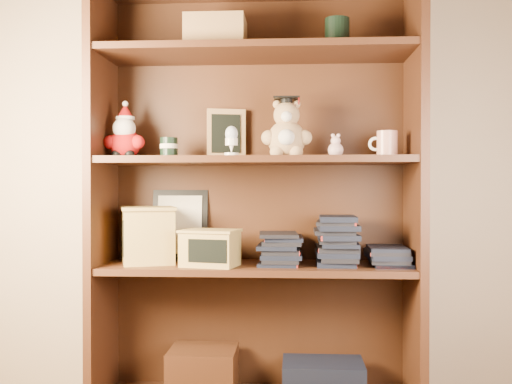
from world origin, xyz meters
TOP-DOWN VIEW (x-y plane):
  - bookcase at (-0.05, 1.36)m, footprint 1.20×0.35m
  - shelf_lower at (-0.04, 1.30)m, footprint 1.14×0.33m
  - shelf_upper at (-0.04, 1.30)m, footprint 1.14×0.33m
  - santa_plush at (-0.54, 1.30)m, footprint 0.16×0.11m
  - teachers_tin at (-0.37, 1.31)m, footprint 0.07×0.07m
  - chalkboard_plaque at (-0.17, 1.42)m, footprint 0.15×0.10m
  - egg_cup at (-0.13, 1.23)m, footprint 0.05×0.05m
  - grad_teddy_bear at (0.07, 1.30)m, footprint 0.19×0.16m
  - pink_figurine at (0.25, 1.31)m, footprint 0.06×0.06m
  - teacher_mug at (0.44, 1.30)m, footprint 0.11×0.08m
  - certificate_frame at (-0.36, 1.44)m, footprint 0.22×0.06m
  - treats_box at (-0.45, 1.30)m, footprint 0.25×0.25m
  - pencils_box at (-0.21, 1.24)m, footprint 0.23×0.19m
  - book_stack_left at (0.05, 1.30)m, footprint 0.14×0.20m
  - book_stack_mid at (0.26, 1.30)m, footprint 0.14×0.20m
  - book_stack_right at (0.45, 1.30)m, footprint 0.14×0.20m

SIDE VIEW (x-z plane):
  - shelf_lower at x=-0.04m, z-range 0.53..0.55m
  - book_stack_right at x=0.45m, z-range 0.55..0.63m
  - book_stack_left at x=0.05m, z-range 0.55..0.68m
  - pencils_box at x=-0.21m, z-range 0.55..0.69m
  - book_stack_mid at x=0.26m, z-range 0.55..0.73m
  - treats_box at x=-0.45m, z-range 0.55..0.76m
  - certificate_frame at x=-0.36m, z-range 0.55..0.83m
  - bookcase at x=-0.05m, z-range -0.02..1.58m
  - shelf_upper at x=-0.04m, z-range 0.93..0.95m
  - pink_figurine at x=0.25m, z-range 0.94..1.03m
  - teachers_tin at x=-0.37m, z-range 0.95..1.03m
  - teacher_mug at x=0.44m, z-range 0.95..1.04m
  - egg_cup at x=-0.13m, z-range 0.95..1.06m
  - santa_plush at x=-0.54m, z-range 0.92..1.14m
  - grad_teddy_bear at x=0.07m, z-range 0.92..1.15m
  - chalkboard_plaque at x=-0.17m, z-range 0.95..1.14m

